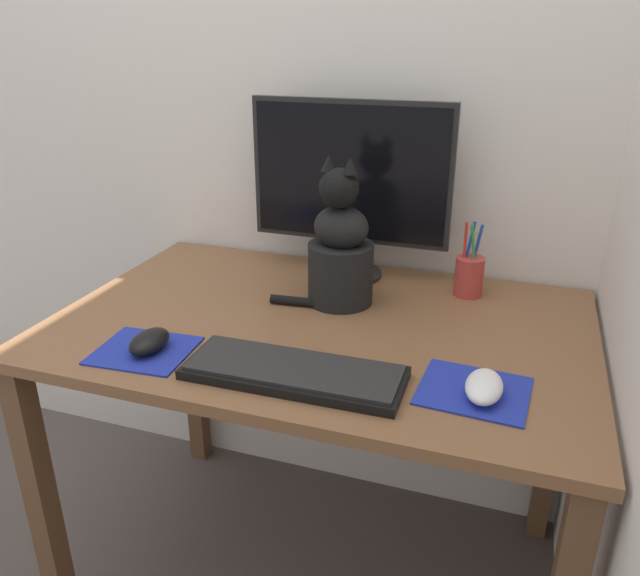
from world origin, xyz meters
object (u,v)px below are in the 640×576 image
(computer_mouse_left, at_px, (149,341))
(cat, at_px, (340,250))
(pen_cup, at_px, (469,275))
(monitor, at_px, (350,183))
(computer_mouse_right, at_px, (484,387))
(keyboard, at_px, (294,372))

(computer_mouse_left, height_order, cat, cat)
(pen_cup, bearing_deg, monitor, 174.74)
(monitor, bearing_deg, cat, -80.66)
(computer_mouse_right, bearing_deg, computer_mouse_left, -176.10)
(keyboard, bearing_deg, computer_mouse_left, 179.49)
(monitor, height_order, computer_mouse_left, monitor)
(cat, bearing_deg, monitor, 114.52)
(monitor, xyz_separation_m, cat, (0.03, -0.17, -0.12))
(computer_mouse_right, bearing_deg, monitor, 128.83)
(computer_mouse_right, bearing_deg, keyboard, -172.79)
(keyboard, bearing_deg, pen_cup, 61.71)
(computer_mouse_left, distance_m, computer_mouse_right, 0.64)
(keyboard, xyz_separation_m, computer_mouse_right, (0.33, 0.04, 0.01))
(keyboard, xyz_separation_m, cat, (-0.02, 0.35, 0.11))
(computer_mouse_left, bearing_deg, pen_cup, 41.31)
(monitor, xyz_separation_m, pen_cup, (0.30, -0.03, -0.19))
(pen_cup, bearing_deg, computer_mouse_left, -138.69)
(keyboard, distance_m, computer_mouse_right, 0.34)
(computer_mouse_left, distance_m, cat, 0.46)
(monitor, height_order, computer_mouse_right, monitor)
(cat, bearing_deg, computer_mouse_right, -25.84)
(monitor, distance_m, cat, 0.20)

